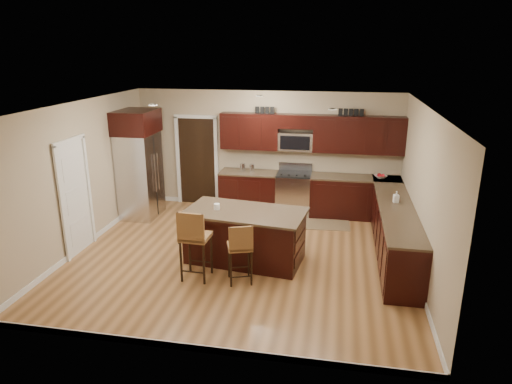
% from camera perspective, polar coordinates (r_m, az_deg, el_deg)
% --- Properties ---
extents(floor, '(6.00, 6.00, 0.00)m').
position_cam_1_polar(floor, '(8.33, -1.85, -8.05)').
color(floor, '#9E6E3F').
rests_on(floor, ground).
extents(ceiling, '(6.00, 6.00, 0.00)m').
position_cam_1_polar(ceiling, '(7.56, -2.05, 10.73)').
color(ceiling, silver).
rests_on(ceiling, wall_back).
extents(wall_back, '(6.00, 0.00, 6.00)m').
position_cam_1_polar(wall_back, '(10.45, 1.30, 5.17)').
color(wall_back, tan).
rests_on(wall_back, floor).
extents(wall_left, '(0.00, 5.50, 5.50)m').
position_cam_1_polar(wall_left, '(8.96, -21.06, 1.84)').
color(wall_left, tan).
rests_on(wall_left, floor).
extents(wall_right, '(0.00, 5.50, 5.50)m').
position_cam_1_polar(wall_right, '(7.79, 20.16, -0.34)').
color(wall_right, tan).
rests_on(wall_right, floor).
extents(base_cabinets, '(4.02, 3.96, 0.92)m').
position_cam_1_polar(base_cabinets, '(9.32, 11.56, -2.46)').
color(base_cabinets, black).
rests_on(base_cabinets, floor).
extents(upper_cabinets, '(4.00, 0.33, 0.80)m').
position_cam_1_polar(upper_cabinets, '(10.08, 7.07, 7.42)').
color(upper_cabinets, black).
rests_on(upper_cabinets, wall_back).
extents(range, '(0.76, 0.64, 1.11)m').
position_cam_1_polar(range, '(10.31, 4.73, -0.12)').
color(range, silver).
rests_on(range, floor).
extents(microwave, '(0.76, 0.31, 0.40)m').
position_cam_1_polar(microwave, '(10.17, 4.98, 6.31)').
color(microwave, silver).
rests_on(microwave, upper_cabinets).
extents(doorway, '(0.85, 0.03, 2.06)m').
position_cam_1_polar(doorway, '(10.89, -7.34, 3.81)').
color(doorway, black).
rests_on(doorway, floor).
extents(pantry_door, '(0.03, 0.80, 2.04)m').
position_cam_1_polar(pantry_door, '(8.79, -21.70, -0.77)').
color(pantry_door, white).
rests_on(pantry_door, floor).
extents(letter_decor, '(2.20, 0.03, 0.15)m').
position_cam_1_polar(letter_decor, '(10.02, 6.35, 10.02)').
color(letter_decor, black).
rests_on(letter_decor, upper_cabinets).
extents(island, '(2.18, 1.33, 0.92)m').
position_cam_1_polar(island, '(8.03, -1.36, -5.68)').
color(island, black).
rests_on(island, floor).
extents(stool_left, '(0.46, 0.46, 1.19)m').
position_cam_1_polar(stool_left, '(7.31, -7.76, -5.61)').
color(stool_left, olive).
rests_on(stool_left, floor).
extents(stool_mid, '(0.48, 0.48, 1.01)m').
position_cam_1_polar(stool_mid, '(7.18, -1.98, -6.86)').
color(stool_mid, olive).
rests_on(stool_mid, floor).
extents(refrigerator, '(0.79, 0.99, 2.35)m').
position_cam_1_polar(refrigerator, '(10.23, -14.39, 3.50)').
color(refrigerator, silver).
rests_on(refrigerator, floor).
extents(floor_mat, '(1.00, 0.70, 0.01)m').
position_cam_1_polar(floor_mat, '(9.84, 8.83, -4.05)').
color(floor_mat, brown).
rests_on(floor_mat, floor).
extents(fruit_bowl, '(0.35, 0.35, 0.06)m').
position_cam_1_polar(fruit_bowl, '(10.17, 15.30, 1.87)').
color(fruit_bowl, silver).
rests_on(fruit_bowl, base_cabinets).
extents(soap_bottle, '(0.11, 0.11, 0.21)m').
position_cam_1_polar(soap_bottle, '(8.64, 17.13, -0.58)').
color(soap_bottle, '#B2B2B2').
rests_on(soap_bottle, base_cabinets).
extents(canister_tall, '(0.12, 0.12, 0.18)m').
position_cam_1_polar(canister_tall, '(10.33, -1.69, 3.09)').
color(canister_tall, silver).
rests_on(canister_tall, base_cabinets).
extents(canister_short, '(0.11, 0.11, 0.18)m').
position_cam_1_polar(canister_short, '(10.29, -0.51, 3.02)').
color(canister_short, silver).
rests_on(canister_short, base_cabinets).
extents(island_jar, '(0.10, 0.10, 0.10)m').
position_cam_1_polar(island_jar, '(7.95, -4.92, -1.82)').
color(island_jar, white).
rests_on(island_jar, island).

